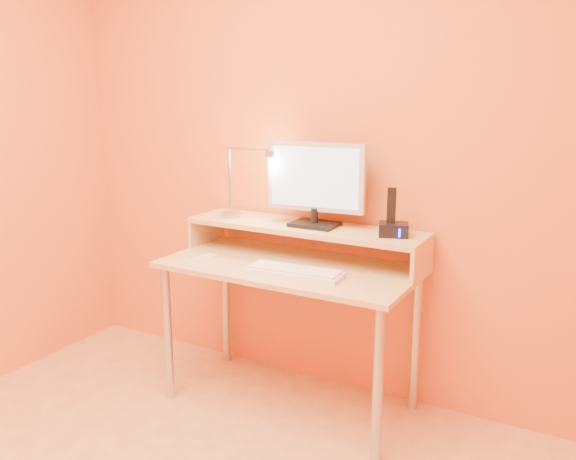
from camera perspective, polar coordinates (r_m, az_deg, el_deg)
The scene contains 25 objects.
wall_back at distance 3.05m, azimuth 3.10°, elevation 7.90°, with size 3.00×0.04×2.50m, color orange.
desk_leg_fl at distance 3.10m, azimuth -11.19°, elevation -9.50°, with size 0.04×0.04×0.69m, color #B2B2B3.
desk_leg_fr at distance 2.59m, azimuth 8.40°, elevation -14.25°, with size 0.04×0.04×0.69m, color #B2B2B3.
desk_leg_bl at distance 3.47m, azimuth -5.84°, elevation -6.78°, with size 0.04×0.04×0.69m, color #B2B2B3.
desk_leg_br at distance 3.02m, azimuth 11.85°, elevation -10.21°, with size 0.04×0.04×0.69m, color #B2B2B3.
desk_lower at distance 2.88m, azimuth 0.16°, elevation -3.46°, with size 1.20×0.60×0.03m, color #DDBB7E.
shelf_riser_left at distance 3.29m, azimuth -7.61°, elevation 0.04°, with size 0.02×0.30×0.14m, color #DDBB7E.
shelf_riser_right at distance 2.77m, azimuth 12.47°, elevation -2.75°, with size 0.02×0.30×0.14m, color #DDBB7E.
desk_shelf at distance 2.96m, azimuth 1.56°, elevation 0.24°, with size 1.20×0.30×0.03m, color #DDBB7E.
monitor_foot at distance 2.93m, azimuth 2.49°, elevation 0.53°, with size 0.22×0.16×0.02m, color black.
monitor_neck at distance 2.92m, azimuth 2.50°, elevation 1.37°, with size 0.04×0.04×0.07m, color black.
monitor_panel at distance 2.90m, azimuth 2.63°, elevation 4.98°, with size 0.48×0.04×0.33m, color silver.
monitor_back at distance 2.92m, azimuth 2.83°, elevation 5.04°, with size 0.43×0.01×0.28m, color black.
monitor_screen at distance 2.88m, azimuth 2.46°, elevation 4.94°, with size 0.44×0.00×0.28m, color #9AC4DC.
lamp_base at distance 3.14m, azimuth -5.40°, elevation 1.42°, with size 0.10×0.10×0.03m, color #B2B2B3.
lamp_post at distance 3.11m, azimuth -5.47°, elevation 4.62°, with size 0.01×0.01×0.33m, color #B2B2B3.
lamp_arm at distance 3.02m, azimuth -3.65°, elevation 7.55°, with size 0.01×0.01×0.24m, color #B2B2B3.
lamp_head at distance 2.96m, azimuth -1.67°, elevation 7.16°, with size 0.04×0.04×0.03m, color #B2B2B3.
lamp_bulb at distance 2.96m, azimuth -1.67°, elevation 6.85°, with size 0.03×0.03×0.00m, color #FFEAC6.
phone_dock at distance 2.78m, azimuth 9.86°, elevation 0.05°, with size 0.13×0.10×0.06m, color black.
phone_handset at distance 2.76m, azimuth 9.66°, elevation 2.30°, with size 0.04×0.03×0.16m, color black.
phone_led at distance 2.72m, azimuth 10.39°, elevation -0.28°, with size 0.01×0.00×0.04m, color #141EFF.
keyboard at distance 2.71m, azimuth 0.61°, elevation -4.02°, with size 0.43×0.14×0.02m, color white.
mouse at distance 2.68m, azimuth 3.45°, elevation -4.13°, with size 0.06×0.10×0.03m, color white.
remote_control at distance 2.95m, azimuth -8.08°, elevation -2.76°, with size 0.05×0.17×0.02m, color white.
Camera 1 is at (1.33, -1.23, 1.55)m, focal length 38.01 mm.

